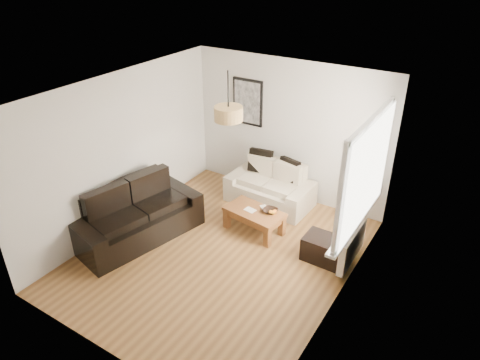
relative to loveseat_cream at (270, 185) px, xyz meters
The scene contains 21 objects.
floor 1.82m from the loveseat_cream, 87.12° to the right, with size 4.50×4.50×0.00m, color brown.
ceiling 2.85m from the loveseat_cream, 87.12° to the right, with size 3.80×4.50×0.00m, color white, non-canonical shape.
wall_back 1.03m from the loveseat_cream, 79.22° to the left, with size 3.80×0.04×2.60m, color silver, non-canonical shape.
wall_front 4.13m from the loveseat_cream, 88.73° to the right, with size 3.80×0.04×2.60m, color silver, non-canonical shape.
wall_left 2.70m from the loveseat_cream, 135.49° to the right, with size 0.04×4.50×2.60m, color silver, non-canonical shape.
wall_right 2.82m from the loveseat_cream, 41.82° to the right, with size 0.04×4.50×2.60m, color silver, non-canonical shape.
window_bay 2.50m from the loveseat_cream, 26.69° to the right, with size 0.14×1.90×1.60m, color white, non-canonical shape.
radiator 2.15m from the loveseat_cream, 27.17° to the right, with size 0.10×0.90×0.52m, color white.
poster 1.58m from the loveseat_cream, 149.95° to the left, with size 0.62×0.04×0.87m, color black, non-canonical shape.
pendant_shade 2.37m from the loveseat_cream, 86.54° to the right, with size 0.40×0.40×0.20m, color tan.
loveseat_cream is the anchor object (origin of this frame).
sofa_leather 2.47m from the loveseat_cream, 122.84° to the right, with size 2.05×0.99×0.88m, color black, non-canonical shape.
coffee_table 0.98m from the loveseat_cream, 76.92° to the right, with size 0.98×0.53×0.40m, color brown, non-canonical shape.
ottoman 1.86m from the loveseat_cream, 33.77° to the right, with size 0.67×0.43×0.39m, color black.
cushion_left 0.49m from the loveseat_cream, 149.65° to the left, with size 0.44×0.13×0.44m, color black.
cushion_right 0.45m from the loveseat_cream, 34.79° to the left, with size 0.39×0.12×0.39m, color black.
fruit_bowl 0.97m from the loveseat_cream, 61.03° to the right, with size 0.24×0.24×0.06m, color black.
orange_a 1.05m from the loveseat_cream, 58.55° to the right, with size 0.06×0.06×0.06m, color orange.
orange_b 1.01m from the loveseat_cream, 57.08° to the right, with size 0.07×0.07×0.07m, color orange.
orange_c 1.02m from the loveseat_cream, 60.57° to the right, with size 0.06×0.06×0.06m, color orange.
papers 0.98m from the loveseat_cream, 81.11° to the right, with size 0.19×0.13×0.01m, color silver.
Camera 1 is at (3.20, -4.50, 4.33)m, focal length 32.99 mm.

